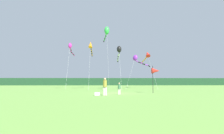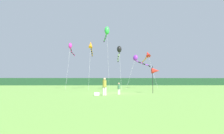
# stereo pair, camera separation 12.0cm
# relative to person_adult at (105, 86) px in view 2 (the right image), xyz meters

# --- Properties ---
(ground_plane) EXTENTS (120.00, 120.00, 0.00)m
(ground_plane) POSITION_rel_person_adult_xyz_m (1.07, 3.15, -1.00)
(ground_plane) COLOR #6B9E42
(distant_treeline) EXTENTS (108.00, 2.88, 2.61)m
(distant_treeline) POSITION_rel_person_adult_xyz_m (1.07, 48.15, 0.31)
(distant_treeline) COLOR #1E4228
(distant_treeline) RESTS_ON ground
(person_adult) EXTENTS (0.39, 0.39, 1.78)m
(person_adult) POSITION_rel_person_adult_xyz_m (0.00, 0.00, 0.00)
(person_adult) COLOR silver
(person_adult) RESTS_ON ground
(person_child) EXTENTS (0.28, 0.28, 1.27)m
(person_child) POSITION_rel_person_adult_xyz_m (1.55, 1.22, -0.29)
(person_child) COLOR silver
(person_child) RESTS_ON ground
(cooler_box) EXTENTS (0.52, 0.32, 0.31)m
(cooler_box) POSITION_rel_person_adult_xyz_m (-0.77, -0.02, -0.84)
(cooler_box) COLOR silver
(cooler_box) RESTS_ON ground
(banner_flag_pole) EXTENTS (0.90, 0.70, 3.29)m
(banner_flag_pole) POSITION_rel_person_adult_xyz_m (6.09, 3.12, 1.67)
(banner_flag_pole) COLOR black
(banner_flag_pole) RESTS_ON ground
(kite_orange) EXTENTS (0.75, 7.41, 8.71)m
(kite_orange) POSITION_rel_person_adult_xyz_m (-2.63, 14.35, 6.81)
(kite_orange) COLOR #B2B2B2
(kite_orange) RESTS_ON ground
(kite_black) EXTENTS (0.85, 9.36, 7.92)m
(kite_black) POSITION_rel_person_adult_xyz_m (2.54, 14.27, 5.98)
(kite_black) COLOR #B2B2B2
(kite_black) RESTS_ON ground
(kite_red) EXTENTS (1.22, 9.09, 7.82)m
(kite_red) POSITION_rel_person_adult_xyz_m (8.73, 18.63, 5.92)
(kite_red) COLOR #B2B2B2
(kite_red) RESTS_ON ground
(kite_purple) EXTENTS (5.57, 4.75, 6.51)m
(kite_purple) POSITION_rel_person_adult_xyz_m (6.06, 15.87, 4.69)
(kite_purple) COLOR #B2B2B2
(kite_purple) RESTS_ON ground
(kite_magenta) EXTENTS (0.69, 8.48, 8.89)m
(kite_magenta) POSITION_rel_person_adult_xyz_m (-6.71, 16.54, 7.02)
(kite_magenta) COLOR #B2B2B2
(kite_magenta) RESTS_ON ground
(kite_green) EXTENTS (1.28, 5.64, 12.26)m
(kite_green) POSITION_rel_person_adult_xyz_m (0.29, 16.73, 10.30)
(kite_green) COLOR #B2B2B2
(kite_green) RESTS_ON ground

